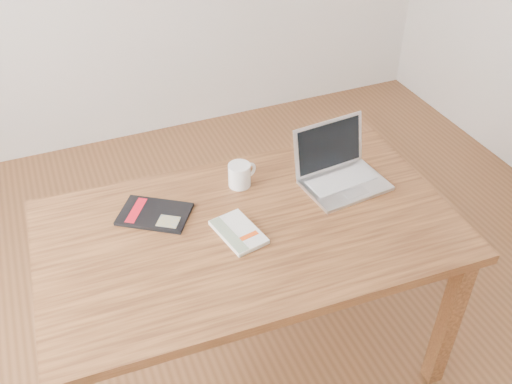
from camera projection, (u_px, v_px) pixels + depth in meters
name	position (u px, v px, depth m)	size (l,w,h in m)	color
room	(249.00, 75.00, 1.65)	(4.04, 4.04, 2.70)	brown
desk	(250.00, 245.00, 2.09)	(1.53, 0.92, 0.75)	brown
white_guidebook	(238.00, 232.00, 2.00)	(0.16, 0.23, 0.02)	beige
black_guidebook	(155.00, 214.00, 2.08)	(0.30, 0.28, 0.01)	black
laptop	(339.00, 170.00, 2.23)	(0.34, 0.29, 0.22)	silver
coffee_mug	(240.00, 174.00, 2.20)	(0.12, 0.09, 0.09)	white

